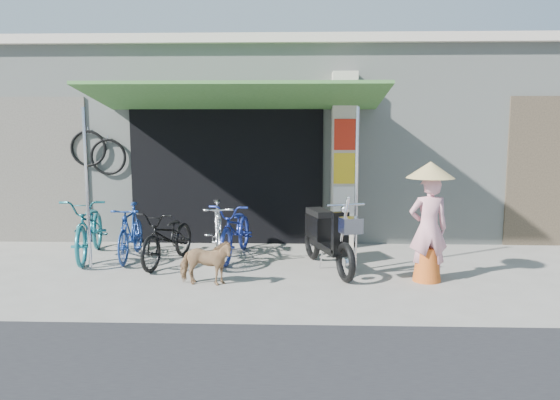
{
  "coord_description": "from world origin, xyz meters",
  "views": [
    {
      "loc": [
        0.07,
        -7.02,
        2.08
      ],
      "look_at": [
        -0.2,
        1.0,
        1.0
      ],
      "focal_mm": 35.0,
      "sensor_mm": 36.0,
      "label": 1
    }
  ],
  "objects_px": {
    "nun": "(429,222)",
    "bike_navy": "(236,230)",
    "bike_teal": "(90,227)",
    "moped": "(327,237)",
    "bike_blue": "(131,232)",
    "bike_black": "(168,237)",
    "street_dog": "(205,262)",
    "bike_silver": "(218,232)"
  },
  "relations": [
    {
      "from": "nun",
      "to": "bike_navy",
      "type": "bearing_deg",
      "value": -28.08
    },
    {
      "from": "bike_teal",
      "to": "moped",
      "type": "relative_size",
      "value": 1.03
    },
    {
      "from": "bike_blue",
      "to": "moped",
      "type": "height_order",
      "value": "moped"
    },
    {
      "from": "bike_navy",
      "to": "nun",
      "type": "height_order",
      "value": "nun"
    },
    {
      "from": "bike_black",
      "to": "street_dog",
      "type": "distance_m",
      "value": 1.35
    },
    {
      "from": "bike_blue",
      "to": "bike_navy",
      "type": "height_order",
      "value": "bike_navy"
    },
    {
      "from": "moped",
      "to": "bike_teal",
      "type": "bearing_deg",
      "value": 153.35
    },
    {
      "from": "bike_silver",
      "to": "street_dog",
      "type": "bearing_deg",
      "value": -99.38
    },
    {
      "from": "bike_teal",
      "to": "bike_blue",
      "type": "bearing_deg",
      "value": -16.57
    },
    {
      "from": "bike_blue",
      "to": "street_dog",
      "type": "height_order",
      "value": "bike_blue"
    },
    {
      "from": "bike_blue",
      "to": "bike_silver",
      "type": "height_order",
      "value": "bike_silver"
    },
    {
      "from": "bike_blue",
      "to": "nun",
      "type": "distance_m",
      "value": 4.53
    },
    {
      "from": "bike_blue",
      "to": "bike_silver",
      "type": "bearing_deg",
      "value": -8.61
    },
    {
      "from": "bike_blue",
      "to": "bike_silver",
      "type": "distance_m",
      "value": 1.41
    },
    {
      "from": "moped",
      "to": "bike_blue",
      "type": "bearing_deg",
      "value": 152.88
    },
    {
      "from": "bike_silver",
      "to": "bike_navy",
      "type": "height_order",
      "value": "bike_silver"
    },
    {
      "from": "moped",
      "to": "bike_navy",
      "type": "bearing_deg",
      "value": 136.69
    },
    {
      "from": "bike_black",
      "to": "street_dog",
      "type": "relative_size",
      "value": 2.19
    },
    {
      "from": "bike_navy",
      "to": "nun",
      "type": "xyz_separation_m",
      "value": [
        2.74,
        -1.24,
        0.36
      ]
    },
    {
      "from": "bike_teal",
      "to": "bike_black",
      "type": "distance_m",
      "value": 1.38
    },
    {
      "from": "nun",
      "to": "street_dog",
      "type": "bearing_deg",
      "value": 2.29
    },
    {
      "from": "bike_black",
      "to": "bike_navy",
      "type": "relative_size",
      "value": 0.93
    },
    {
      "from": "street_dog",
      "to": "nun",
      "type": "relative_size",
      "value": 0.45
    },
    {
      "from": "bike_black",
      "to": "bike_navy",
      "type": "xyz_separation_m",
      "value": [
        0.98,
        0.44,
        0.03
      ]
    },
    {
      "from": "moped",
      "to": "nun",
      "type": "distance_m",
      "value": 1.49
    },
    {
      "from": "moped",
      "to": "nun",
      "type": "bearing_deg",
      "value": -41.61
    },
    {
      "from": "bike_silver",
      "to": "bike_black",
      "type": "bearing_deg",
      "value": 179.63
    },
    {
      "from": "nun",
      "to": "moped",
      "type": "bearing_deg",
      "value": -27.2
    },
    {
      "from": "bike_navy",
      "to": "bike_black",
      "type": "bearing_deg",
      "value": -148.11
    },
    {
      "from": "bike_teal",
      "to": "bike_black",
      "type": "height_order",
      "value": "bike_teal"
    },
    {
      "from": "bike_navy",
      "to": "bike_teal",
      "type": "bearing_deg",
      "value": -169.93
    },
    {
      "from": "bike_blue",
      "to": "moped",
      "type": "bearing_deg",
      "value": -11.9
    },
    {
      "from": "bike_teal",
      "to": "moped",
      "type": "xyz_separation_m",
      "value": [
        3.72,
        -0.56,
        -0.01
      ]
    },
    {
      "from": "bike_navy",
      "to": "moped",
      "type": "distance_m",
      "value": 1.55
    },
    {
      "from": "bike_silver",
      "to": "nun",
      "type": "height_order",
      "value": "nun"
    },
    {
      "from": "street_dog",
      "to": "moped",
      "type": "relative_size",
      "value": 0.4
    },
    {
      "from": "bike_navy",
      "to": "street_dog",
      "type": "height_order",
      "value": "bike_navy"
    },
    {
      "from": "bike_blue",
      "to": "nun",
      "type": "relative_size",
      "value": 0.9
    },
    {
      "from": "bike_navy",
      "to": "moped",
      "type": "height_order",
      "value": "moped"
    },
    {
      "from": "bike_black",
      "to": "nun",
      "type": "relative_size",
      "value": 0.98
    },
    {
      "from": "bike_blue",
      "to": "bike_black",
      "type": "relative_size",
      "value": 0.92
    },
    {
      "from": "bike_blue",
      "to": "bike_silver",
      "type": "relative_size",
      "value": 0.93
    }
  ]
}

